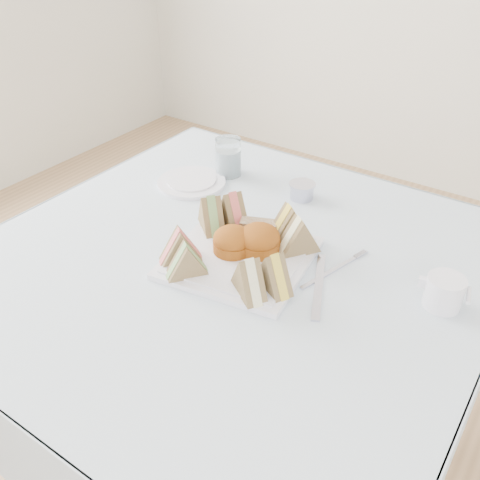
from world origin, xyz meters
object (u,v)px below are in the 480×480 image
Objects in this scene: creamer_jug at (444,292)px; serving_plate at (240,258)px; water_glass at (228,157)px; table at (233,381)px.

serving_plate is at bearing -179.15° from creamer_jug.
creamer_jug is at bearing -18.46° from water_glass.
serving_plate is at bearing -51.01° from water_glass.
water_glass is 1.43× the size of creamer_jug.
table is 12.94× the size of creamer_jug.
table is 3.28× the size of serving_plate.
table is at bearing -53.65° from water_glass.
serving_plate reaches higher than table.
serving_plate is 2.75× the size of water_glass.
creamer_jug is (0.63, -0.21, -0.02)m from water_glass.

